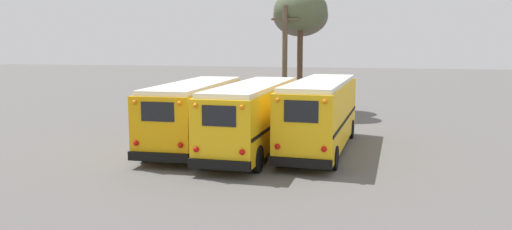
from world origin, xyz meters
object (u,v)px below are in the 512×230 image
object	(u,v)px
utility_pole	(285,61)
bare_tree_1	(301,16)
school_bus_0	(196,112)
school_bus_1	(254,115)
bare_tree_0	(300,12)
school_bus_2	(320,113)

from	to	relation	value
utility_pole	bare_tree_1	xyz separation A→B (m)	(0.38, 4.42, 3.13)
school_bus_0	bare_tree_1	world-z (taller)	bare_tree_1
school_bus_0	bare_tree_1	distance (m)	15.74
school_bus_0	school_bus_1	distance (m)	3.01
school_bus_0	bare_tree_0	world-z (taller)	bare_tree_0
school_bus_0	utility_pole	world-z (taller)	utility_pole
school_bus_0	utility_pole	size ratio (longest dim) A/B	1.29
bare_tree_0	bare_tree_1	size ratio (longest dim) A/B	1.01
school_bus_0	bare_tree_1	size ratio (longest dim) A/B	1.12
bare_tree_0	utility_pole	bearing A→B (deg)	-114.52
school_bus_0	utility_pole	bearing A→B (deg)	75.64
school_bus_2	bare_tree_1	size ratio (longest dim) A/B	1.16
school_bus_2	bare_tree_1	distance (m)	15.23
school_bus_1	bare_tree_1	world-z (taller)	bare_tree_1
school_bus_2	utility_pole	xyz separation A→B (m)	(-3.38, 9.58, 2.05)
utility_pole	bare_tree_1	size ratio (longest dim) A/B	0.87
school_bus_1	bare_tree_1	distance (m)	15.84
school_bus_2	bare_tree_0	distance (m)	12.74
school_bus_0	utility_pole	xyz separation A→B (m)	(2.59, 10.12, 2.13)
school_bus_2	bare_tree_0	world-z (taller)	bare_tree_0
school_bus_0	bare_tree_0	distance (m)	13.41
school_bus_0	school_bus_1	world-z (taller)	school_bus_1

